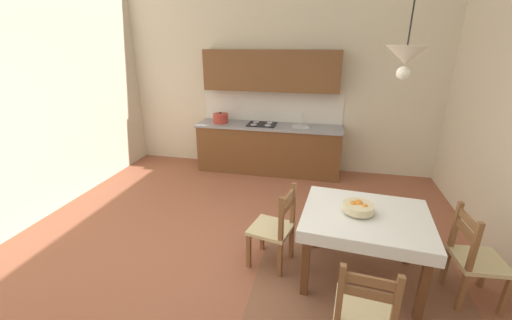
{
  "coord_description": "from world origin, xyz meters",
  "views": [
    {
      "loc": [
        0.91,
        -2.85,
        2.32
      ],
      "look_at": [
        0.12,
        0.67,
        0.98
      ],
      "focal_mm": 22.36,
      "sensor_mm": 36.0,
      "label": 1
    }
  ],
  "objects_px": {
    "dining_chair_camera_side": "(363,312)",
    "dining_chair_window_side": "(475,259)",
    "dining_chair_tv_side": "(274,228)",
    "fruit_bowl": "(358,207)",
    "dining_table": "(365,226)",
    "pendant_lamp": "(406,56)",
    "kitchen_cabinetry": "(269,127)"
  },
  "relations": [
    {
      "from": "dining_chair_camera_side",
      "to": "pendant_lamp",
      "type": "xyz_separation_m",
      "value": [
        0.19,
        0.84,
        1.78
      ]
    },
    {
      "from": "dining_chair_tv_side",
      "to": "dining_chair_camera_side",
      "type": "bearing_deg",
      "value": -49.49
    },
    {
      "from": "kitchen_cabinetry",
      "to": "fruit_bowl",
      "type": "height_order",
      "value": "kitchen_cabinetry"
    },
    {
      "from": "kitchen_cabinetry",
      "to": "pendant_lamp",
      "type": "relative_size",
      "value": 3.28
    },
    {
      "from": "dining_chair_tv_side",
      "to": "dining_chair_window_side",
      "type": "bearing_deg",
      "value": -3.34
    },
    {
      "from": "fruit_bowl",
      "to": "dining_chair_window_side",
      "type": "bearing_deg",
      "value": -4.35
    },
    {
      "from": "dining_chair_camera_side",
      "to": "dining_chair_window_side",
      "type": "relative_size",
      "value": 1.0
    },
    {
      "from": "dining_table",
      "to": "dining_chair_window_side",
      "type": "distance_m",
      "value": 1.0
    },
    {
      "from": "dining_chair_camera_side",
      "to": "pendant_lamp",
      "type": "distance_m",
      "value": 1.98
    },
    {
      "from": "fruit_bowl",
      "to": "pendant_lamp",
      "type": "bearing_deg",
      "value": -27.16
    },
    {
      "from": "kitchen_cabinetry",
      "to": "dining_chair_window_side",
      "type": "xyz_separation_m",
      "value": [
        2.45,
        -2.8,
        -0.41
      ]
    },
    {
      "from": "kitchen_cabinetry",
      "to": "dining_table",
      "type": "distance_m",
      "value": 3.11
    },
    {
      "from": "dining_chair_camera_side",
      "to": "dining_chair_window_side",
      "type": "xyz_separation_m",
      "value": [
        1.06,
        0.86,
        0.0
      ]
    },
    {
      "from": "kitchen_cabinetry",
      "to": "dining_chair_tv_side",
      "type": "xyz_separation_m",
      "value": [
        0.56,
        -2.69,
        -0.41
      ]
    },
    {
      "from": "dining_chair_window_side",
      "to": "fruit_bowl",
      "type": "height_order",
      "value": "dining_chair_window_side"
    },
    {
      "from": "fruit_bowl",
      "to": "dining_chair_tv_side",
      "type": "bearing_deg",
      "value": 177.96
    },
    {
      "from": "fruit_bowl",
      "to": "pendant_lamp",
      "type": "xyz_separation_m",
      "value": [
        0.2,
        -0.1,
        1.41
      ]
    },
    {
      "from": "dining_table",
      "to": "fruit_bowl",
      "type": "height_order",
      "value": "fruit_bowl"
    },
    {
      "from": "pendant_lamp",
      "to": "fruit_bowl",
      "type": "bearing_deg",
      "value": 152.84
    },
    {
      "from": "kitchen_cabinetry",
      "to": "fruit_bowl",
      "type": "bearing_deg",
      "value": -63.02
    },
    {
      "from": "kitchen_cabinetry",
      "to": "pendant_lamp",
      "type": "bearing_deg",
      "value": -60.71
    },
    {
      "from": "dining_table",
      "to": "fruit_bowl",
      "type": "xyz_separation_m",
      "value": [
        -0.08,
        0.01,
        0.19
      ]
    },
    {
      "from": "dining_chair_window_side",
      "to": "fruit_bowl",
      "type": "relative_size",
      "value": 3.1
    },
    {
      "from": "dining_table",
      "to": "dining_chair_camera_side",
      "type": "relative_size",
      "value": 1.37
    },
    {
      "from": "fruit_bowl",
      "to": "pendant_lamp",
      "type": "height_order",
      "value": "pendant_lamp"
    },
    {
      "from": "dining_table",
      "to": "dining_chair_window_side",
      "type": "height_order",
      "value": "dining_chair_window_side"
    },
    {
      "from": "dining_chair_camera_side",
      "to": "dining_table",
      "type": "bearing_deg",
      "value": 85.51
    },
    {
      "from": "dining_chair_camera_side",
      "to": "dining_chair_tv_side",
      "type": "height_order",
      "value": "same"
    },
    {
      "from": "fruit_bowl",
      "to": "kitchen_cabinetry",
      "type": "bearing_deg",
      "value": 116.98
    },
    {
      "from": "dining_table",
      "to": "dining_chair_camera_side",
      "type": "height_order",
      "value": "dining_chair_camera_side"
    },
    {
      "from": "dining_chair_window_side",
      "to": "dining_chair_tv_side",
      "type": "distance_m",
      "value": 1.89
    },
    {
      "from": "dining_table",
      "to": "dining_chair_window_side",
      "type": "relative_size",
      "value": 1.37
    }
  ]
}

